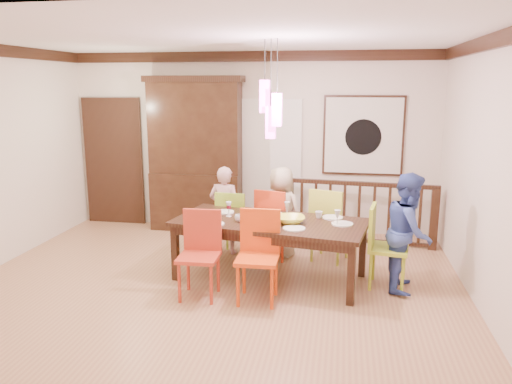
% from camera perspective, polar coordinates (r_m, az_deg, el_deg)
% --- Properties ---
extents(floor, '(6.00, 6.00, 0.00)m').
position_cam_1_polar(floor, '(6.22, -4.84, -10.44)').
color(floor, '#A77150').
rests_on(floor, ground).
extents(ceiling, '(6.00, 6.00, 0.00)m').
position_cam_1_polar(ceiling, '(5.76, -5.38, 17.25)').
color(ceiling, white).
rests_on(ceiling, wall_back).
extents(wall_back, '(6.00, 0.00, 6.00)m').
position_cam_1_polar(wall_back, '(8.23, -0.58, 5.66)').
color(wall_back, beige).
rests_on(wall_back, floor).
extents(wall_right, '(0.00, 5.00, 5.00)m').
position_cam_1_polar(wall_right, '(5.82, 24.81, 1.78)').
color(wall_right, beige).
rests_on(wall_right, floor).
extents(crown_molding, '(6.00, 5.00, 0.16)m').
position_cam_1_polar(crown_molding, '(5.75, -5.37, 16.46)').
color(crown_molding, black).
rests_on(crown_molding, wall_back).
extents(panel_door, '(1.04, 0.07, 2.24)m').
position_cam_1_polar(panel_door, '(8.99, -15.88, 3.18)').
color(panel_door, black).
rests_on(panel_door, wall_back).
extents(white_doorway, '(0.97, 0.05, 2.22)m').
position_cam_1_polar(white_doorway, '(8.20, 1.79, 2.80)').
color(white_doorway, silver).
rests_on(white_doorway, wall_back).
extents(painting, '(1.25, 0.06, 1.25)m').
position_cam_1_polar(painting, '(8.04, 12.15, 6.31)').
color(painting, black).
rests_on(painting, wall_back).
extents(pendant_cluster, '(0.27, 0.21, 1.14)m').
position_cam_1_polar(pendant_cluster, '(5.93, 1.70, 9.47)').
color(pendant_cluster, '#E845B8').
rests_on(pendant_cluster, ceiling).
extents(dining_table, '(2.47, 1.44, 0.75)m').
position_cam_1_polar(dining_table, '(6.16, 1.61, -3.94)').
color(dining_table, black).
rests_on(dining_table, floor).
extents(chair_far_left, '(0.47, 0.47, 0.94)m').
position_cam_1_polar(chair_far_left, '(7.07, -2.49, -2.99)').
color(chair_far_left, '#96C532').
rests_on(chair_far_left, floor).
extents(chair_far_mid, '(0.55, 0.55, 0.99)m').
position_cam_1_polar(chair_far_mid, '(6.96, 2.22, -2.97)').
color(chair_far_mid, red).
rests_on(chair_far_mid, floor).
extents(chair_far_right, '(0.58, 0.58, 1.02)m').
position_cam_1_polar(chair_far_right, '(6.91, 8.48, -3.06)').
color(chair_far_right, '#BDCA3B').
rests_on(chair_far_right, floor).
extents(chair_near_left, '(0.46, 0.46, 0.99)m').
position_cam_1_polar(chair_near_left, '(5.68, -6.59, -6.59)').
color(chair_near_left, '#B2331E').
rests_on(chair_near_left, floor).
extents(chair_near_mid, '(0.47, 0.47, 1.02)m').
position_cam_1_polar(chair_near_mid, '(5.54, 0.16, -6.82)').
color(chair_near_mid, '#DD4610').
rests_on(chair_near_mid, floor).
extents(chair_end_right, '(0.51, 0.51, 0.99)m').
position_cam_1_polar(chair_end_right, '(6.13, 14.95, -5.50)').
color(chair_end_right, '#AECA29').
rests_on(chair_end_right, floor).
extents(china_hutch, '(1.60, 0.46, 2.52)m').
position_cam_1_polar(china_hutch, '(8.27, -6.90, 4.30)').
color(china_hutch, black).
rests_on(china_hutch, floor).
extents(balustrade, '(2.30, 0.30, 0.96)m').
position_cam_1_polar(balustrade, '(7.73, 11.68, -2.19)').
color(balustrade, black).
rests_on(balustrade, floor).
extents(person_far_left, '(0.49, 0.35, 1.27)m').
position_cam_1_polar(person_far_left, '(7.12, -3.59, -2.08)').
color(person_far_left, beige).
rests_on(person_far_left, floor).
extents(person_far_mid, '(0.73, 0.61, 1.27)m').
position_cam_1_polar(person_far_mid, '(7.02, 2.88, -2.26)').
color(person_far_mid, '#BBAC8D').
rests_on(person_far_mid, floor).
extents(person_end_right, '(0.63, 0.76, 1.40)m').
position_cam_1_polar(person_end_right, '(6.11, 17.07, -4.39)').
color(person_end_right, '#384E9F').
rests_on(person_end_right, floor).
extents(serving_bowl, '(0.41, 0.41, 0.09)m').
position_cam_1_polar(serving_bowl, '(6.04, 3.97, -3.15)').
color(serving_bowl, '#D0D13B').
rests_on(serving_bowl, dining_table).
extents(small_bowl, '(0.25, 0.25, 0.06)m').
position_cam_1_polar(small_bowl, '(6.22, -0.92, -2.77)').
color(small_bowl, white).
rests_on(small_bowl, dining_table).
extents(cup_left, '(0.12, 0.12, 0.09)m').
position_cam_1_polar(cup_left, '(6.08, -1.93, -3.01)').
color(cup_left, silver).
rests_on(cup_left, dining_table).
extents(cup_right, '(0.11, 0.11, 0.09)m').
position_cam_1_polar(cup_right, '(6.29, 7.19, -2.58)').
color(cup_right, silver).
rests_on(cup_right, dining_table).
extents(plate_far_left, '(0.26, 0.26, 0.01)m').
position_cam_1_polar(plate_far_left, '(6.52, -3.67, -2.30)').
color(plate_far_left, white).
rests_on(plate_far_left, dining_table).
extents(plate_far_mid, '(0.26, 0.26, 0.01)m').
position_cam_1_polar(plate_far_mid, '(6.43, 1.88, -2.50)').
color(plate_far_mid, white).
rests_on(plate_far_mid, dining_table).
extents(plate_far_right, '(0.26, 0.26, 0.01)m').
position_cam_1_polar(plate_far_right, '(6.32, 8.74, -2.89)').
color(plate_far_right, white).
rests_on(plate_far_right, dining_table).
extents(plate_near_left, '(0.26, 0.26, 0.01)m').
position_cam_1_polar(plate_near_left, '(5.99, -4.88, -3.65)').
color(plate_near_left, white).
rests_on(plate_near_left, dining_table).
extents(plate_near_mid, '(0.26, 0.26, 0.01)m').
position_cam_1_polar(plate_near_mid, '(5.80, 4.37, -4.17)').
color(plate_near_mid, white).
rests_on(plate_near_mid, dining_table).
extents(plate_end_right, '(0.26, 0.26, 0.01)m').
position_cam_1_polar(plate_end_right, '(6.05, 9.83, -3.61)').
color(plate_end_right, white).
rests_on(plate_end_right, dining_table).
extents(wine_glass_a, '(0.08, 0.08, 0.19)m').
position_cam_1_polar(wine_glass_a, '(6.31, -3.13, -1.97)').
color(wine_glass_a, '#590C19').
rests_on(wine_glass_a, dining_table).
extents(wine_glass_b, '(0.08, 0.08, 0.19)m').
position_cam_1_polar(wine_glass_b, '(6.31, 3.58, -1.97)').
color(wine_glass_b, silver).
rests_on(wine_glass_b, dining_table).
extents(wine_glass_c, '(0.08, 0.08, 0.19)m').
position_cam_1_polar(wine_glass_c, '(5.85, 0.28, -3.10)').
color(wine_glass_c, '#590C19').
rests_on(wine_glass_c, dining_table).
extents(wine_glass_d, '(0.08, 0.08, 0.19)m').
position_cam_1_polar(wine_glass_d, '(5.97, 9.28, -2.94)').
color(wine_glass_d, silver).
rests_on(wine_glass_d, dining_table).
extents(napkin, '(0.18, 0.14, 0.01)m').
position_cam_1_polar(napkin, '(5.80, 0.16, -4.11)').
color(napkin, '#D83359').
rests_on(napkin, dining_table).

